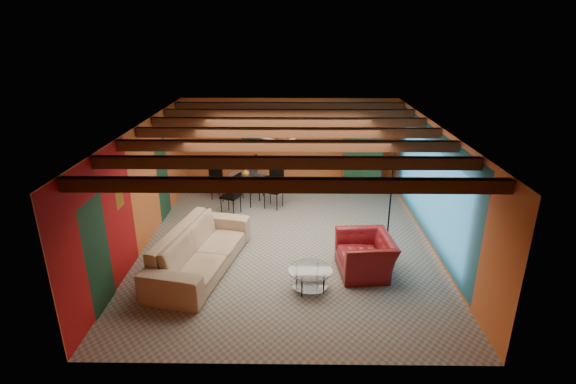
{
  "coord_description": "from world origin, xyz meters",
  "views": [
    {
      "loc": [
        0.12,
        -9.21,
        4.71
      ],
      "look_at": [
        0.0,
        0.2,
        1.15
      ],
      "focal_mm": 27.48,
      "sensor_mm": 36.0,
      "label": 1
    }
  ],
  "objects_px": {
    "armchair": "(365,255)",
    "dining_table": "(246,184)",
    "sofa": "(201,249)",
    "potted_plant": "(364,118)",
    "coffee_table": "(310,279)",
    "floor_lamp": "(390,202)",
    "armoire": "(362,157)",
    "vase": "(245,161)"
  },
  "relations": [
    {
      "from": "armoire",
      "to": "floor_lamp",
      "type": "relative_size",
      "value": 0.95
    },
    {
      "from": "armoire",
      "to": "floor_lamp",
      "type": "height_order",
      "value": "floor_lamp"
    },
    {
      "from": "armchair",
      "to": "sofa",
      "type": "bearing_deg",
      "value": -97.39
    },
    {
      "from": "sofa",
      "to": "dining_table",
      "type": "height_order",
      "value": "dining_table"
    },
    {
      "from": "dining_table",
      "to": "floor_lamp",
      "type": "height_order",
      "value": "floor_lamp"
    },
    {
      "from": "sofa",
      "to": "coffee_table",
      "type": "relative_size",
      "value": 3.59
    },
    {
      "from": "sofa",
      "to": "vase",
      "type": "xyz_separation_m",
      "value": [
        0.57,
        3.61,
        0.79
      ]
    },
    {
      "from": "dining_table",
      "to": "armoire",
      "type": "distance_m",
      "value": 3.67
    },
    {
      "from": "dining_table",
      "to": "potted_plant",
      "type": "bearing_deg",
      "value": 21.45
    },
    {
      "from": "sofa",
      "to": "armoire",
      "type": "xyz_separation_m",
      "value": [
        3.97,
        4.94,
        0.52
      ]
    },
    {
      "from": "armchair",
      "to": "vase",
      "type": "bearing_deg",
      "value": -148.74
    },
    {
      "from": "floor_lamp",
      "to": "vase",
      "type": "relative_size",
      "value": 11.57
    },
    {
      "from": "armchair",
      "to": "floor_lamp",
      "type": "distance_m",
      "value": 1.63
    },
    {
      "from": "sofa",
      "to": "dining_table",
      "type": "distance_m",
      "value": 3.66
    },
    {
      "from": "potted_plant",
      "to": "dining_table",
      "type": "bearing_deg",
      "value": -158.55
    },
    {
      "from": "dining_table",
      "to": "armoire",
      "type": "height_order",
      "value": "armoire"
    },
    {
      "from": "sofa",
      "to": "floor_lamp",
      "type": "xyz_separation_m",
      "value": [
        4.07,
        1.21,
        0.57
      ]
    },
    {
      "from": "dining_table",
      "to": "armoire",
      "type": "relative_size",
      "value": 1.15
    },
    {
      "from": "armoire",
      "to": "vase",
      "type": "distance_m",
      "value": 3.66
    },
    {
      "from": "potted_plant",
      "to": "armoire",
      "type": "bearing_deg",
      "value": 0.0
    },
    {
      "from": "sofa",
      "to": "potted_plant",
      "type": "bearing_deg",
      "value": -26.31
    },
    {
      "from": "coffee_table",
      "to": "armoire",
      "type": "relative_size",
      "value": 0.43
    },
    {
      "from": "coffee_table",
      "to": "armchair",
      "type": "bearing_deg",
      "value": 29.03
    },
    {
      "from": "coffee_table",
      "to": "dining_table",
      "type": "height_order",
      "value": "dining_table"
    },
    {
      "from": "armchair",
      "to": "floor_lamp",
      "type": "xyz_separation_m",
      "value": [
        0.72,
        1.32,
        0.62
      ]
    },
    {
      "from": "floor_lamp",
      "to": "potted_plant",
      "type": "distance_m",
      "value": 3.9
    },
    {
      "from": "armchair",
      "to": "dining_table",
      "type": "distance_m",
      "value": 4.64
    },
    {
      "from": "sofa",
      "to": "armchair",
      "type": "xyz_separation_m",
      "value": [
        3.35,
        -0.11,
        -0.05
      ]
    },
    {
      "from": "armchair",
      "to": "vase",
      "type": "height_order",
      "value": "vase"
    },
    {
      "from": "sofa",
      "to": "armchair",
      "type": "distance_m",
      "value": 3.35
    },
    {
      "from": "armchair",
      "to": "potted_plant",
      "type": "bearing_deg",
      "value": 167.47
    },
    {
      "from": "coffee_table",
      "to": "dining_table",
      "type": "xyz_separation_m",
      "value": [
        -1.64,
        4.35,
        0.36
      ]
    },
    {
      "from": "armchair",
      "to": "vase",
      "type": "distance_m",
      "value": 4.72
    },
    {
      "from": "floor_lamp",
      "to": "potted_plant",
      "type": "relative_size",
      "value": 4.24
    },
    {
      "from": "sofa",
      "to": "floor_lamp",
      "type": "bearing_deg",
      "value": -60.93
    },
    {
      "from": "armchair",
      "to": "armoire",
      "type": "distance_m",
      "value": 5.12
    },
    {
      "from": "floor_lamp",
      "to": "coffee_table",
      "type": "bearing_deg",
      "value": -133.52
    },
    {
      "from": "armchair",
      "to": "floor_lamp",
      "type": "height_order",
      "value": "floor_lamp"
    },
    {
      "from": "dining_table",
      "to": "floor_lamp",
      "type": "xyz_separation_m",
      "value": [
        3.5,
        -2.39,
        0.44
      ]
    },
    {
      "from": "floor_lamp",
      "to": "potted_plant",
      "type": "bearing_deg",
      "value": 91.52
    },
    {
      "from": "coffee_table",
      "to": "armoire",
      "type": "distance_m",
      "value": 6.0
    },
    {
      "from": "floor_lamp",
      "to": "vase",
      "type": "height_order",
      "value": "floor_lamp"
    }
  ]
}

